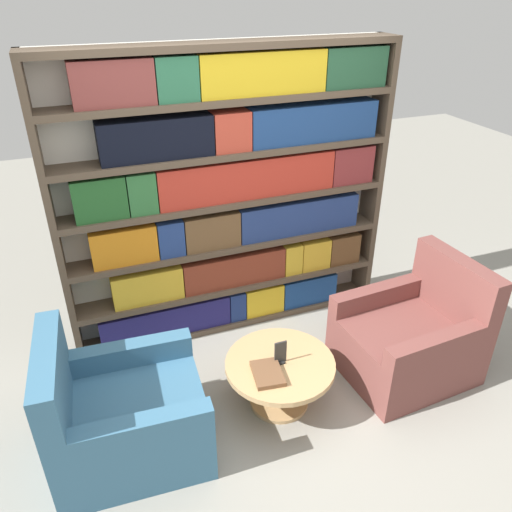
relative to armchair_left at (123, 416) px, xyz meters
The scene contains 7 objects.
ground_plane 1.17m from the armchair_left, 13.34° to the right, with size 14.00×14.00×0.00m, color gray.
bookshelf 1.83m from the armchair_left, 44.87° to the left, with size 2.70×0.30×2.35m.
armchair_left is the anchor object (origin of this frame).
armchair_right 2.20m from the armchair_left, ahead, with size 0.99×0.86×0.92m.
coffee_table 1.10m from the armchair_left, ahead, with size 0.78×0.78×0.38m.
table_sign 1.11m from the armchair_left, ahead, with size 0.09×0.06×0.18m.
stray_book 0.97m from the armchair_left, ahead, with size 0.23×0.29×0.03m.
Camera 1 is at (-1.12, -2.15, 2.74)m, focal length 35.00 mm.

